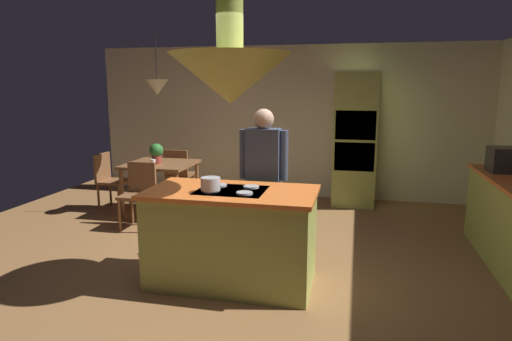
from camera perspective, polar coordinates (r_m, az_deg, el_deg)
ground at (r=4.66m, az=-2.36°, el=-13.04°), size 8.16×8.16×0.00m
wall_back at (r=7.67m, az=4.38°, el=6.21°), size 6.80×0.10×2.55m
kitchen_island at (r=4.31m, az=-3.11°, el=-8.43°), size 1.59×0.87×0.94m
oven_tower at (r=7.20m, az=12.57°, el=3.85°), size 0.66×0.62×2.09m
dining_table at (r=6.75m, az=-12.14°, el=0.07°), size 0.96×0.92×0.76m
person_at_island at (r=4.81m, az=0.96°, el=-0.47°), size 0.53×0.22×1.65m
range_hood at (r=4.07m, az=-3.33°, el=12.05°), size 1.10×1.10×1.00m
pendant_light_over_table at (r=6.64m, az=-12.56°, el=10.36°), size 0.32×0.32×0.82m
chair_facing_island at (r=6.19m, az=-14.74°, el=-2.45°), size 0.40×0.40×0.87m
chair_by_back_wall at (r=7.40m, az=-9.87°, el=-0.12°), size 0.40×0.40×0.87m
chair_at_corner at (r=7.18m, az=-18.33°, el=-0.83°), size 0.40×0.40×0.87m
potted_plant_on_table at (r=6.65m, az=-12.64°, el=2.28°), size 0.20×0.20×0.30m
cup_on_table at (r=6.52m, az=-13.04°, el=1.00°), size 0.07×0.07×0.09m
microwave_on_counter at (r=5.79m, az=29.90°, el=1.18°), size 0.46×0.36×0.28m
cooking_pot_on_cooktop at (r=4.09m, az=-5.84°, el=-1.71°), size 0.18×0.18×0.12m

